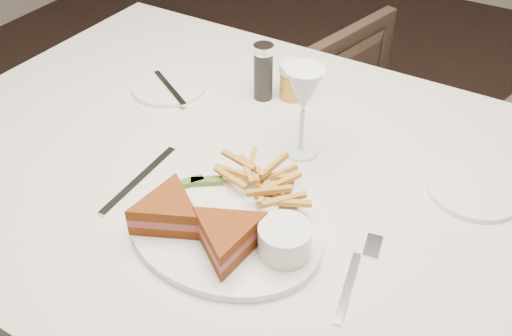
{
  "coord_description": "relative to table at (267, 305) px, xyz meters",
  "views": [
    {
      "loc": [
        0.27,
        -1.06,
        1.4
      ],
      "look_at": [
        -0.11,
        -0.42,
        0.8
      ],
      "focal_mm": 40.0,
      "sensor_mm": 36.0,
      "label": 1
    }
  ],
  "objects": [
    {
      "name": "table_setting",
      "position": [
        0.0,
        -0.07,
        0.41
      ],
      "size": [
        0.82,
        0.61,
        0.18
      ],
      "color": "white",
      "rests_on": "table"
    },
    {
      "name": "table",
      "position": [
        0.0,
        0.0,
        0.0
      ],
      "size": [
        1.42,
        0.95,
        0.75
      ],
      "primitive_type": "cube",
      "rotation": [
        0.0,
        0.0,
        -0.01
      ],
      "color": "silver",
      "rests_on": "ground"
    },
    {
      "name": "ground",
      "position": [
        0.11,
        0.37,
        -0.38
      ],
      "size": [
        5.0,
        5.0,
        0.0
      ],
      "primitive_type": "plane",
      "color": "black",
      "rests_on": "ground"
    },
    {
      "name": "chair_far",
      "position": [
        0.03,
        0.86,
        -0.05
      ],
      "size": [
        0.75,
        0.72,
        0.65
      ],
      "primitive_type": "imported",
      "rotation": [
        0.0,
        0.0,
        2.9
      ],
      "color": "#4B392E",
      "rests_on": "ground"
    }
  ]
}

